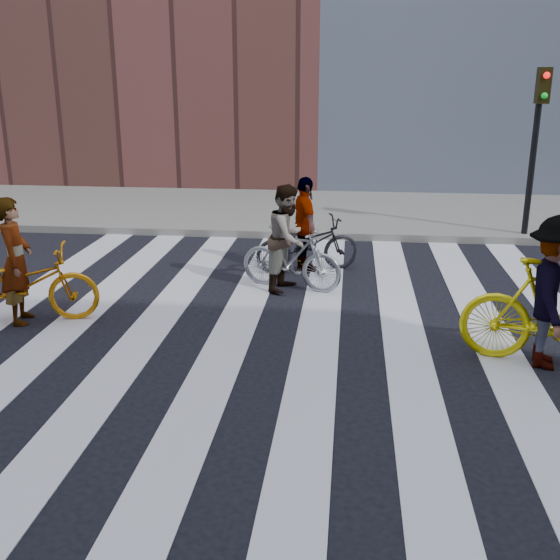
% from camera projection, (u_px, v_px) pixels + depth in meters
% --- Properties ---
extents(ground, '(100.00, 100.00, 0.00)m').
position_uv_depth(ground, '(276.00, 332.00, 8.50)').
color(ground, black).
rests_on(ground, ground).
extents(sidewalk_far, '(100.00, 5.00, 0.15)m').
position_uv_depth(sidewalk_far, '(312.00, 211.00, 15.59)').
color(sidewalk_far, slate).
rests_on(sidewalk_far, ground).
extents(zebra_crosswalk, '(8.25, 10.00, 0.01)m').
position_uv_depth(zebra_crosswalk, '(276.00, 332.00, 8.49)').
color(zebra_crosswalk, silver).
rests_on(zebra_crosswalk, ground).
extents(traffic_signal, '(0.22, 0.42, 3.33)m').
position_uv_depth(traffic_signal, '(538.00, 125.00, 12.41)').
color(traffic_signal, black).
rests_on(traffic_signal, ground).
extents(bike_yellow_left, '(2.09, 1.16, 1.04)m').
position_uv_depth(bike_yellow_left, '(22.00, 285.00, 8.71)').
color(bike_yellow_left, orange).
rests_on(bike_yellow_left, ground).
extents(bike_silver_mid, '(1.71, 0.95, 0.99)m').
position_uv_depth(bike_silver_mid, '(291.00, 258.00, 10.07)').
color(bike_silver_mid, '#96999F').
rests_on(bike_silver_mid, ground).
extents(bike_yellow_right, '(2.16, 1.01, 1.25)m').
position_uv_depth(bike_yellow_right, '(556.00, 314.00, 7.35)').
color(bike_yellow_right, yellow).
rests_on(bike_yellow_right, ground).
extents(bike_dark_rear, '(1.87, 1.17, 0.93)m').
position_uv_depth(bike_dark_rear, '(308.00, 244.00, 11.01)').
color(bike_dark_rear, black).
rests_on(bike_dark_rear, ground).
extents(rider_left, '(0.55, 0.70, 1.70)m').
position_uv_depth(rider_left, '(16.00, 261.00, 8.62)').
color(rider_left, slate).
rests_on(rider_left, ground).
extents(rider_mid, '(0.83, 0.94, 1.63)m').
position_uv_depth(rider_mid, '(288.00, 238.00, 9.98)').
color(rider_mid, slate).
rests_on(rider_mid, ground).
extents(rider_right, '(0.87, 1.24, 1.75)m').
position_uv_depth(rider_right, '(554.00, 293.00, 7.29)').
color(rider_right, slate).
rests_on(rider_right, ground).
extents(rider_rear, '(0.68, 1.01, 1.60)m').
position_uv_depth(rider_rear, '(305.00, 225.00, 10.91)').
color(rider_rear, slate).
rests_on(rider_rear, ground).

